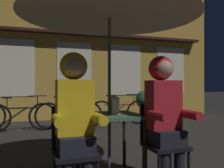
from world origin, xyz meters
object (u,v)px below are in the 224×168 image
(person_right_hooded, at_px, (164,107))
(bicycle_fourth, at_px, (120,112))
(chair_left, at_px, (74,146))
(bicycle_second, at_px, (20,117))
(chair_right, at_px, (162,139))
(potted_plant, at_px, (145,102))
(bicycle_third, at_px, (69,115))
(person_left_hooded, at_px, (75,110))
(cafe_table, at_px, (109,123))
(lantern, at_px, (114,104))
(patio_umbrella, at_px, (109,2))

(person_right_hooded, bearing_deg, bicycle_fourth, 75.91)
(chair_left, distance_m, bicycle_second, 3.85)
(chair_right, xyz_separation_m, potted_plant, (2.15, 4.76, 0.05))
(bicycle_second, height_order, bicycle_third, same)
(person_left_hooded, height_order, bicycle_fourth, person_left_hooded)
(cafe_table, bearing_deg, bicycle_fourth, 67.60)
(lantern, height_order, chair_right, lantern)
(cafe_table, xyz_separation_m, patio_umbrella, (0.00, 0.00, 1.42))
(patio_umbrella, distance_m, potted_plant, 5.34)
(person_left_hooded, bearing_deg, chair_left, 90.00)
(chair_left, height_order, chair_right, same)
(lantern, height_order, chair_left, lantern)
(patio_umbrella, height_order, chair_left, patio_umbrella)
(chair_left, relative_size, bicycle_second, 0.52)
(patio_umbrella, bearing_deg, cafe_table, 0.00)
(person_right_hooded, xyz_separation_m, bicycle_second, (-1.56, 3.85, -0.50))
(patio_umbrella, height_order, bicycle_third, patio_umbrella)
(chair_left, relative_size, potted_plant, 0.95)
(patio_umbrella, height_order, bicycle_second, patio_umbrella)
(patio_umbrella, xyz_separation_m, bicycle_third, (0.07, 3.45, -1.71))
(chair_right, bearing_deg, bicycle_second, 112.35)
(potted_plant, bearing_deg, chair_right, -114.33)
(cafe_table, distance_m, potted_plant, 5.12)
(chair_left, height_order, bicycle_third, chair_left)
(patio_umbrella, distance_m, chair_left, 1.68)
(lantern, relative_size, person_right_hooded, 0.17)
(bicycle_second, relative_size, bicycle_third, 1.00)
(person_left_hooded, xyz_separation_m, potted_plant, (3.11, 4.82, -0.30))
(patio_umbrella, distance_m, bicycle_third, 3.85)
(cafe_table, height_order, person_right_hooded, person_right_hooded)
(cafe_table, xyz_separation_m, potted_plant, (2.63, 4.39, -0.09))
(patio_umbrella, height_order, bicycle_fourth, patio_umbrella)
(person_left_hooded, height_order, bicycle_third, person_left_hooded)
(person_right_hooded, relative_size, bicycle_second, 0.83)
(cafe_table, distance_m, bicycle_third, 3.46)
(cafe_table, xyz_separation_m, chair_left, (-0.48, -0.37, -0.15))
(chair_left, relative_size, chair_right, 1.00)
(cafe_table, bearing_deg, lantern, -9.02)
(lantern, distance_m, bicycle_third, 3.50)
(person_right_hooded, distance_m, potted_plant, 5.29)
(person_right_hooded, distance_m, bicycle_third, 3.93)
(potted_plant, bearing_deg, patio_umbrella, -120.94)
(patio_umbrella, relative_size, bicycle_third, 1.38)
(bicycle_second, bearing_deg, chair_right, -67.65)
(chair_left, height_order, bicycle_second, chair_left)
(cafe_table, relative_size, person_right_hooded, 0.53)
(chair_right, xyz_separation_m, person_right_hooded, (0.00, -0.06, 0.36))
(chair_left, distance_m, potted_plant, 5.69)
(cafe_table, bearing_deg, bicycle_third, 88.81)
(person_right_hooded, xyz_separation_m, bicycle_fourth, (1.02, 4.07, -0.50))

